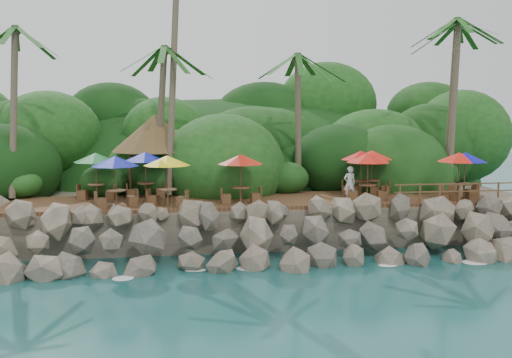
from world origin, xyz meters
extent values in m
plane|color=#19514F|center=(0.00, 0.00, 0.00)|extent=(140.00, 140.00, 0.00)
cube|color=gray|center=(0.00, 16.00, 1.05)|extent=(32.00, 25.20, 2.10)
ellipsoid|color=#143811|center=(0.00, 23.50, 0.00)|extent=(44.80, 28.00, 15.40)
cube|color=brown|center=(0.00, 6.00, 2.20)|extent=(26.00, 5.00, 0.20)
ellipsoid|color=white|center=(-9.00, 0.30, 0.03)|extent=(1.20, 0.80, 0.06)
ellipsoid|color=white|center=(-6.00, 0.30, 0.03)|extent=(1.20, 0.80, 0.06)
ellipsoid|color=white|center=(-3.00, 0.30, 0.03)|extent=(1.20, 0.80, 0.06)
ellipsoid|color=white|center=(0.00, 0.30, 0.03)|extent=(1.20, 0.80, 0.06)
ellipsoid|color=white|center=(3.00, 0.30, 0.03)|extent=(1.20, 0.80, 0.06)
ellipsoid|color=white|center=(6.00, 0.30, 0.03)|extent=(1.20, 0.80, 0.06)
ellipsoid|color=white|center=(9.00, 0.30, 0.03)|extent=(1.20, 0.80, 0.06)
cylinder|color=brown|center=(-12.98, 8.42, 7.03)|extent=(0.45, 2.24, 9.33)
ellipsoid|color=#23601E|center=(-12.98, 8.42, 11.75)|extent=(6.00, 6.00, 2.40)
cylinder|color=brown|center=(-4.36, 8.54, 9.13)|extent=(1.15, 3.07, 13.45)
cylinder|color=brown|center=(-5.14, 9.18, 6.49)|extent=(1.14, 1.30, 8.36)
ellipsoid|color=#23601E|center=(-5.14, 9.18, 10.68)|extent=(6.00, 6.00, 2.40)
cylinder|color=brown|center=(2.98, 9.10, 6.34)|extent=(0.66, 0.62, 8.09)
ellipsoid|color=#23601E|center=(2.98, 9.10, 10.38)|extent=(6.00, 6.00, 2.40)
cylinder|color=brown|center=(12.53, 8.46, 7.34)|extent=(1.09, 1.24, 10.07)
ellipsoid|color=#23601E|center=(12.53, 8.46, 12.38)|extent=(6.00, 6.00, 2.40)
cylinder|color=brown|center=(12.75, 9.19, 7.47)|extent=(0.41, 0.93, 10.35)
ellipsoid|color=#23601E|center=(12.75, 9.19, 12.64)|extent=(6.00, 6.00, 2.40)
cylinder|color=brown|center=(-6.88, 8.44, 3.50)|extent=(0.16, 0.16, 2.40)
cylinder|color=brown|center=(-4.08, 8.44, 3.50)|extent=(0.16, 0.16, 2.40)
cylinder|color=brown|center=(-6.88, 11.24, 3.50)|extent=(0.16, 0.16, 2.40)
cylinder|color=brown|center=(-4.08, 11.24, 3.50)|extent=(0.16, 0.16, 2.40)
cone|color=brown|center=(-5.48, 9.84, 5.80)|extent=(5.16, 5.16, 2.20)
cylinder|color=brown|center=(-7.20, 4.40, 2.71)|extent=(0.09, 0.09, 0.83)
cylinder|color=brown|center=(-7.20, 4.40, 3.14)|extent=(0.94, 0.94, 0.06)
cylinder|color=brown|center=(-7.20, 4.40, 3.53)|extent=(0.06, 0.06, 2.46)
cone|color=#0D13A9|center=(-7.20, 4.40, 4.59)|extent=(2.35, 2.35, 0.50)
cube|color=brown|center=(-7.94, 4.13, 2.56)|extent=(0.60, 0.60, 0.51)
cube|color=brown|center=(-6.47, 4.67, 2.56)|extent=(0.60, 0.60, 0.51)
cylinder|color=brown|center=(-1.24, 6.97, 2.71)|extent=(0.09, 0.09, 0.83)
cylinder|color=brown|center=(-1.24, 6.97, 3.14)|extent=(0.94, 0.94, 0.06)
cylinder|color=brown|center=(-1.24, 6.97, 3.53)|extent=(0.06, 0.06, 2.46)
cone|color=yellow|center=(-1.24, 6.97, 4.59)|extent=(2.35, 2.35, 0.50)
cube|color=brown|center=(-2.01, 7.12, 2.56)|extent=(0.55, 0.55, 0.51)
cube|color=brown|center=(-0.47, 6.82, 2.56)|extent=(0.55, 0.55, 0.51)
cylinder|color=brown|center=(-5.94, 7.18, 2.71)|extent=(0.09, 0.09, 0.83)
cylinder|color=brown|center=(-5.94, 7.18, 3.14)|extent=(0.94, 0.94, 0.06)
cylinder|color=brown|center=(-5.94, 7.18, 3.53)|extent=(0.06, 0.06, 2.46)
cone|color=#0D16B3|center=(-5.94, 7.18, 4.59)|extent=(2.35, 2.35, 0.50)
cube|color=brown|center=(-6.71, 7.06, 2.56)|extent=(0.53, 0.53, 0.51)
cube|color=brown|center=(-5.17, 7.29, 2.56)|extent=(0.53, 0.53, 0.51)
cylinder|color=brown|center=(-4.70, 4.40, 2.71)|extent=(0.09, 0.09, 0.83)
cylinder|color=brown|center=(-4.70, 4.40, 3.14)|extent=(0.94, 0.94, 0.06)
cylinder|color=brown|center=(-4.70, 4.40, 3.53)|extent=(0.06, 0.06, 2.46)
cone|color=yellow|center=(-4.70, 4.40, 4.59)|extent=(2.35, 2.35, 0.50)
cube|color=brown|center=(-5.42, 4.68, 2.56)|extent=(0.61, 0.61, 0.51)
cube|color=brown|center=(-3.97, 4.12, 2.56)|extent=(0.61, 0.61, 0.51)
cylinder|color=brown|center=(-8.52, 6.94, 2.71)|extent=(0.09, 0.09, 0.83)
cylinder|color=brown|center=(-8.52, 6.94, 3.14)|extent=(0.94, 0.94, 0.06)
cylinder|color=brown|center=(-8.52, 6.94, 3.53)|extent=(0.06, 0.06, 2.46)
cone|color=#0B6723|center=(-8.52, 6.94, 4.59)|extent=(2.35, 2.35, 0.50)
cube|color=brown|center=(-9.28, 7.12, 2.56)|extent=(0.56, 0.56, 0.51)
cube|color=brown|center=(-7.76, 6.77, 2.56)|extent=(0.56, 0.56, 0.51)
cylinder|color=brown|center=(-0.98, 4.64, 2.71)|extent=(0.09, 0.09, 0.83)
cylinder|color=brown|center=(-0.98, 4.64, 3.14)|extent=(0.94, 0.94, 0.06)
cylinder|color=brown|center=(-0.98, 4.64, 3.53)|extent=(0.06, 0.06, 2.46)
cone|color=red|center=(-0.98, 4.64, 4.59)|extent=(2.35, 2.35, 0.50)
cube|color=brown|center=(-1.76, 4.59, 2.56)|extent=(0.50, 0.50, 0.51)
cube|color=brown|center=(-0.20, 4.69, 2.56)|extent=(0.50, 0.50, 0.51)
cylinder|color=brown|center=(11.16, 4.40, 2.71)|extent=(0.09, 0.09, 0.83)
cylinder|color=brown|center=(11.16, 4.40, 3.14)|extent=(0.94, 0.94, 0.06)
cylinder|color=brown|center=(11.16, 4.40, 3.53)|extent=(0.06, 0.06, 2.46)
cone|color=#0D0EB1|center=(11.16, 4.40, 4.59)|extent=(2.35, 2.35, 0.50)
cube|color=brown|center=(10.44, 4.08, 2.56)|extent=(0.62, 0.62, 0.51)
cube|color=brown|center=(11.87, 4.72, 2.56)|extent=(0.62, 0.62, 0.51)
cylinder|color=brown|center=(6.75, 6.65, 2.71)|extent=(0.09, 0.09, 0.83)
cylinder|color=brown|center=(6.75, 6.65, 3.14)|extent=(0.94, 0.94, 0.06)
cylinder|color=brown|center=(6.75, 6.65, 3.53)|extent=(0.06, 0.06, 2.46)
cone|color=red|center=(6.75, 6.65, 4.59)|extent=(2.35, 2.35, 0.50)
cube|color=brown|center=(6.00, 6.87, 2.56)|extent=(0.58, 0.58, 0.51)
cube|color=brown|center=(7.50, 6.43, 2.56)|extent=(0.58, 0.58, 0.51)
cylinder|color=brown|center=(10.81, 4.40, 2.71)|extent=(0.09, 0.09, 0.83)
cylinder|color=brown|center=(10.81, 4.40, 3.14)|extent=(0.94, 0.94, 0.06)
cylinder|color=brown|center=(10.81, 4.40, 3.53)|extent=(0.06, 0.06, 2.46)
cone|color=red|center=(10.81, 4.40, 4.59)|extent=(2.35, 2.35, 0.50)
cube|color=brown|center=(10.03, 4.33, 2.56)|extent=(0.51, 0.51, 0.51)
cube|color=brown|center=(11.59, 4.47, 2.56)|extent=(0.51, 0.51, 0.51)
cylinder|color=brown|center=(6.06, 6.51, 2.71)|extent=(0.09, 0.09, 0.83)
cylinder|color=brown|center=(6.06, 6.51, 3.14)|extent=(0.94, 0.94, 0.06)
cylinder|color=brown|center=(6.06, 6.51, 3.53)|extent=(0.06, 0.06, 2.46)
cone|color=red|center=(6.06, 6.51, 4.59)|extent=(2.35, 2.35, 0.50)
cube|color=brown|center=(5.34, 6.80, 2.56)|extent=(0.61, 0.61, 0.51)
cube|color=brown|center=(6.79, 6.21, 2.56)|extent=(0.61, 0.61, 0.51)
cylinder|color=brown|center=(5.83, 4.72, 2.71)|extent=(0.09, 0.09, 0.83)
cylinder|color=brown|center=(5.83, 4.72, 3.14)|extent=(0.94, 0.94, 0.06)
cylinder|color=brown|center=(5.83, 4.72, 3.53)|extent=(0.06, 0.06, 2.46)
cone|color=red|center=(5.83, 4.72, 4.59)|extent=(2.35, 2.35, 0.50)
cube|color=brown|center=(5.05, 4.83, 2.56)|extent=(0.53, 0.53, 0.51)
cube|color=brown|center=(6.60, 4.60, 2.56)|extent=(0.53, 0.53, 0.51)
cylinder|color=brown|center=(7.20, 3.65, 2.80)|extent=(0.10, 0.10, 1.00)
cylinder|color=brown|center=(8.30, 3.65, 2.80)|extent=(0.10, 0.10, 1.00)
cylinder|color=brown|center=(9.40, 3.65, 2.80)|extent=(0.10, 0.10, 1.00)
cylinder|color=brown|center=(10.50, 3.65, 2.80)|extent=(0.10, 0.10, 1.00)
cylinder|color=brown|center=(11.60, 3.65, 2.80)|extent=(0.10, 0.10, 1.00)
cylinder|color=brown|center=(12.70, 3.65, 2.80)|extent=(0.10, 0.10, 1.00)
cube|color=brown|center=(11.05, 3.65, 3.25)|extent=(8.30, 0.06, 0.06)
cube|color=brown|center=(11.05, 3.65, 2.85)|extent=(8.30, 0.06, 0.06)
imported|color=silver|center=(4.88, 4.85, 3.21)|extent=(0.71, 0.51, 1.83)
camera|label=1|loc=(-4.05, -22.74, 6.84)|focal=37.95mm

